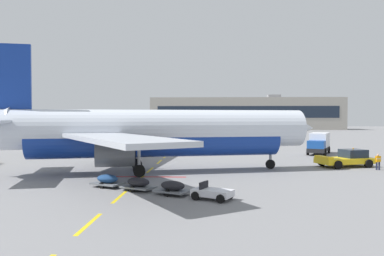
{
  "coord_description": "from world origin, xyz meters",
  "views": [
    {
      "loc": [
        24.07,
        -11.74,
        5.35
      ],
      "look_at": [
        22.25,
        28.36,
        4.3
      ],
      "focal_mm": 34.99,
      "sensor_mm": 36.0,
      "label": 1
    }
  ],
  "objects_px": {
    "pushback_tug": "(347,159)",
    "fuel_service_truck": "(41,144)",
    "baggage_train": "(155,185)",
    "ground_power_truck": "(319,143)",
    "airliner_foreground": "(152,132)",
    "ground_crew_worker": "(378,161)"
  },
  "relations": [
    {
      "from": "fuel_service_truck",
      "to": "ground_power_truck",
      "type": "relative_size",
      "value": 0.99
    },
    {
      "from": "fuel_service_truck",
      "to": "ground_power_truck",
      "type": "bearing_deg",
      "value": 6.56
    },
    {
      "from": "fuel_service_truck",
      "to": "ground_crew_worker",
      "type": "xyz_separation_m",
      "value": [
        41.37,
        -12.61,
        -0.7
      ]
    },
    {
      "from": "baggage_train",
      "to": "fuel_service_truck",
      "type": "bearing_deg",
      "value": 128.25
    },
    {
      "from": "pushback_tug",
      "to": "ground_crew_worker",
      "type": "bearing_deg",
      "value": -46.92
    },
    {
      "from": "pushback_tug",
      "to": "ground_power_truck",
      "type": "distance_m",
      "value": 14.86
    },
    {
      "from": "ground_power_truck",
      "to": "fuel_service_truck",
      "type": "bearing_deg",
      "value": -173.44
    },
    {
      "from": "baggage_train",
      "to": "ground_crew_worker",
      "type": "height_order",
      "value": "ground_crew_worker"
    },
    {
      "from": "fuel_service_truck",
      "to": "ground_power_truck",
      "type": "height_order",
      "value": "same"
    },
    {
      "from": "airliner_foreground",
      "to": "pushback_tug",
      "type": "height_order",
      "value": "airliner_foreground"
    },
    {
      "from": "airliner_foreground",
      "to": "ground_crew_worker",
      "type": "bearing_deg",
      "value": 6.35
    },
    {
      "from": "pushback_tug",
      "to": "ground_crew_worker",
      "type": "relative_size",
      "value": 3.93
    },
    {
      "from": "pushback_tug",
      "to": "ground_power_truck",
      "type": "height_order",
      "value": "ground_power_truck"
    },
    {
      "from": "airliner_foreground",
      "to": "baggage_train",
      "type": "bearing_deg",
      "value": -80.04
    },
    {
      "from": "pushback_tug",
      "to": "fuel_service_truck",
      "type": "relative_size",
      "value": 0.9
    },
    {
      "from": "pushback_tug",
      "to": "fuel_service_truck",
      "type": "xyz_separation_m",
      "value": [
        -39.06,
        10.14,
        0.74
      ]
    },
    {
      "from": "airliner_foreground",
      "to": "ground_crew_worker",
      "type": "height_order",
      "value": "airliner_foreground"
    },
    {
      "from": "airliner_foreground",
      "to": "ground_power_truck",
      "type": "relative_size",
      "value": 4.68
    },
    {
      "from": "airliner_foreground",
      "to": "fuel_service_truck",
      "type": "xyz_separation_m",
      "value": [
        -18.25,
        15.18,
        -2.3
      ]
    },
    {
      "from": "pushback_tug",
      "to": "fuel_service_truck",
      "type": "distance_m",
      "value": 40.37
    },
    {
      "from": "pushback_tug",
      "to": "ground_power_truck",
      "type": "bearing_deg",
      "value": 85.03
    },
    {
      "from": "baggage_train",
      "to": "pushback_tug",
      "type": "bearing_deg",
      "value": 38.8
    }
  ]
}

